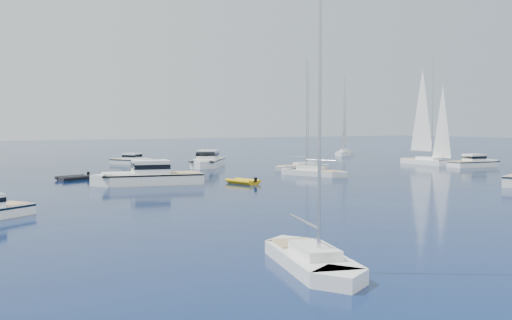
% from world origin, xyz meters
% --- Properties ---
extents(ground, '(400.00, 400.00, 0.00)m').
position_xyz_m(ground, '(0.00, 0.00, 0.00)').
color(ground, '#081E53').
rests_on(ground, ground).
extents(motor_cruiser_centre, '(12.25, 6.32, 3.08)m').
position_xyz_m(motor_cruiser_centre, '(-12.72, 26.75, 0.00)').
color(motor_cruiser_centre, white).
rests_on(motor_cruiser_centre, ground).
extents(motor_cruiser_far_r, '(9.04, 3.73, 2.30)m').
position_xyz_m(motor_cruiser_far_r, '(35.67, 25.83, 0.00)').
color(motor_cruiser_far_r, white).
rests_on(motor_cruiser_far_r, ground).
extents(motor_cruiser_distant, '(9.74, 11.12, 2.99)m').
position_xyz_m(motor_cruiser_distant, '(3.89, 45.88, 0.00)').
color(motor_cruiser_distant, silver).
rests_on(motor_cruiser_distant, ground).
extents(motor_cruiser_horizon, '(6.12, 8.00, 2.07)m').
position_xyz_m(motor_cruiser_horizon, '(-2.82, 57.10, 0.00)').
color(motor_cruiser_horizon, silver).
rests_on(motor_cruiser_horizon, ground).
extents(sailboat_fore, '(5.03, 9.31, 13.27)m').
position_xyz_m(sailboat_fore, '(-20.28, -9.75, 0.00)').
color(sailboat_fore, white).
rests_on(sailboat_fore, ground).
extents(sailboat_mid_r, '(5.47, 9.96, 14.20)m').
position_xyz_m(sailboat_mid_r, '(7.55, 26.33, 0.00)').
color(sailboat_mid_r, silver).
rests_on(sailboat_mid_r, ground).
extents(sailboat_centre, '(9.05, 2.59, 13.21)m').
position_xyz_m(sailboat_centre, '(11.85, 34.20, 0.00)').
color(sailboat_centre, silver).
rests_on(sailboat_centre, ground).
extents(sailboat_sails_r, '(3.30, 11.22, 16.35)m').
position_xyz_m(sailboat_sails_r, '(33.83, 33.07, 0.00)').
color(sailboat_sails_r, white).
rests_on(sailboat_sails_r, ground).
extents(sailboat_sails_far, '(9.77, 9.44, 15.85)m').
position_xyz_m(sailboat_sails_far, '(41.42, 60.46, 0.00)').
color(sailboat_sails_far, white).
rests_on(sailboat_sails_far, ground).
extents(tender_yellow, '(2.74, 4.01, 0.95)m').
position_xyz_m(tender_yellow, '(-4.32, 22.48, 0.00)').
color(tender_yellow, gold).
rests_on(tender_yellow, ground).
extents(tender_grey_far, '(4.29, 3.28, 0.95)m').
position_xyz_m(tender_grey_far, '(-17.56, 35.91, 0.00)').
color(tender_grey_far, black).
rests_on(tender_grey_far, ground).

